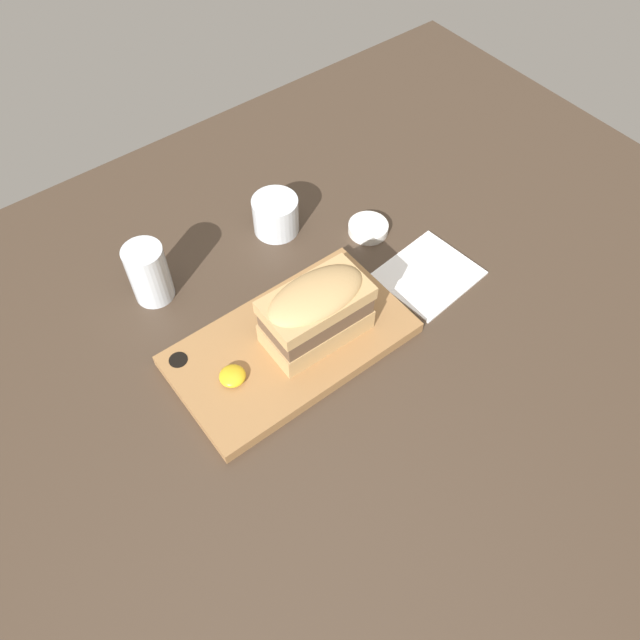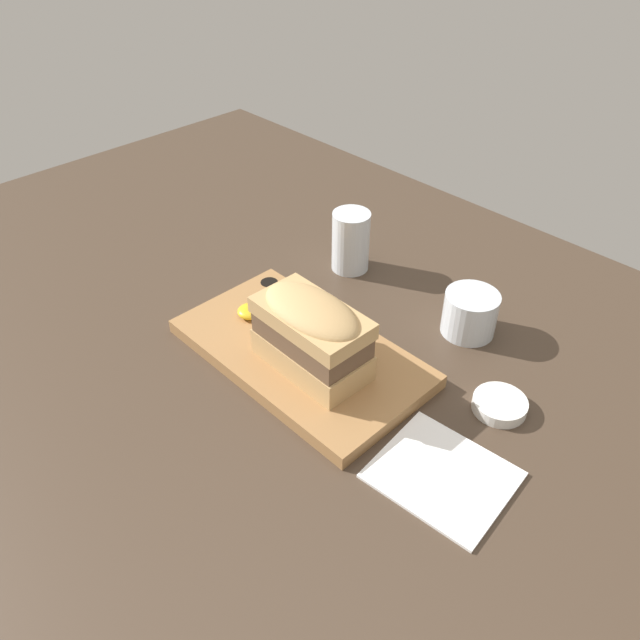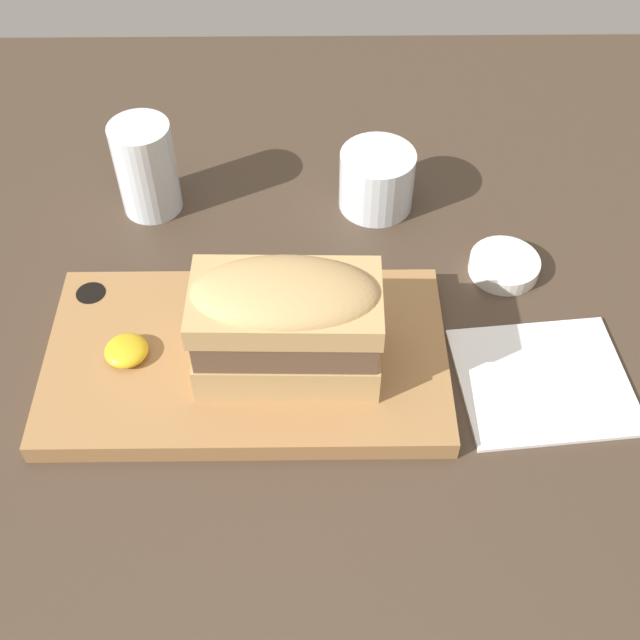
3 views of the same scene
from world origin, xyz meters
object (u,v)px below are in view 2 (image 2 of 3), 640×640
water_glass (351,245)px  wine_glass (470,315)px  condiment_dish (500,405)px  sandwich (312,332)px  napkin (442,475)px  serving_board (300,352)px

water_glass → wine_glass: 23.63cm
water_glass → condiment_dish: (35.63, -10.02, -3.61)cm
water_glass → sandwich: bearing=-57.1°
sandwich → napkin: size_ratio=0.97×
water_glass → napkin: (37.02, -23.57, -4.19)cm
napkin → water_glass: bearing=147.5°
sandwich → water_glass: size_ratio=1.53×
sandwich → serving_board: bearing=159.9°
wine_glass → condiment_dish: wine_glass is taller
serving_board → water_glass: (-10.95, 21.39, 3.38)cm
serving_board → water_glass: water_glass is taller
sandwich → water_glass: 27.33cm
serving_board → water_glass: size_ratio=3.47×
serving_board → sandwich: (3.78, -1.39, 6.68)cm
sandwich → napkin: (22.28, -0.79, -7.50)cm
wine_glass → water_glass: bearing=-179.8°
wine_glass → napkin: wine_glass is taller
water_glass → condiment_dish: 37.19cm
serving_board → wine_glass: wine_glass is taller
sandwich → condiment_dish: sandwich is taller
wine_glass → napkin: bearing=-60.4°
serving_board → condiment_dish: 27.18cm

